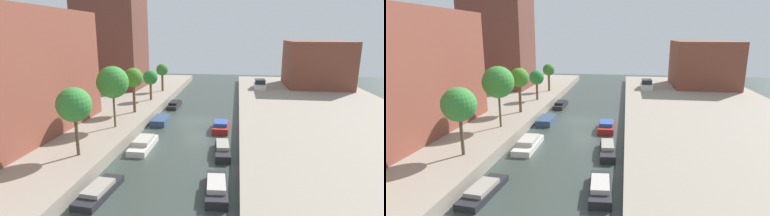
{
  "view_description": "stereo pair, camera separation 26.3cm",
  "coord_description": "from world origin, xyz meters",
  "views": [
    {
      "loc": [
        4.6,
        -34.1,
        9.97
      ],
      "look_at": [
        -0.75,
        2.4,
        0.97
      ],
      "focal_mm": 28.85,
      "sensor_mm": 36.0,
      "label": 1
    },
    {
      "loc": [
        4.86,
        -34.06,
        9.97
      ],
      "look_at": [
        -0.75,
        2.4,
        0.97
      ],
      "focal_mm": 28.85,
      "sensor_mm": 36.0,
      "label": 2
    }
  ],
  "objects": [
    {
      "name": "quay_right",
      "position": [
        15.0,
        0.0,
        0.5
      ],
      "size": [
        20.0,
        64.0,
        1.0
      ],
      "primitive_type": "cube",
      "color": "gray",
      "rests_on": "ground_plane"
    },
    {
      "name": "moored_boat_left_1",
      "position": [
        -3.42,
        -9.18,
        0.38
      ],
      "size": [
        1.6,
        4.59,
        0.92
      ],
      "color": "beige",
      "rests_on": "ground_plane"
    },
    {
      "name": "street_tree_4",
      "position": [
        -7.05,
        13.11,
        4.26
      ],
      "size": [
        1.84,
        1.84,
        4.28
      ],
      "color": "brown",
      "rests_on": "quay_left"
    },
    {
      "name": "street_tree_3",
      "position": [
        -7.05,
        6.34,
        4.03
      ],
      "size": [
        1.98,
        1.98,
        4.07
      ],
      "color": "brown",
      "rests_on": "quay_left"
    },
    {
      "name": "low_block_right",
      "position": [
        18.0,
        21.39,
        4.83
      ],
      "size": [
        10.0,
        10.85,
        7.65
      ],
      "primitive_type": "cube",
      "color": "brown",
      "rests_on": "quay_right"
    },
    {
      "name": "apartment_tower_far",
      "position": [
        -16.0,
        15.38,
        12.21
      ],
      "size": [
        10.0,
        8.27,
        22.42
      ],
      "primitive_type": "cube",
      "color": "brown",
      "rests_on": "quay_left"
    },
    {
      "name": "quay_left",
      "position": [
        -15.0,
        0.0,
        0.5
      ],
      "size": [
        20.0,
        64.0,
        1.0
      ],
      "primitive_type": "cube",
      "color": "gray",
      "rests_on": "ground_plane"
    },
    {
      "name": "moored_boat_left_0",
      "position": [
        -3.74,
        -17.53,
        0.3
      ],
      "size": [
        1.77,
        4.35,
        0.71
      ],
      "color": "#232328",
      "rests_on": "ground_plane"
    },
    {
      "name": "moored_boat_left_2",
      "position": [
        -3.81,
        -1.44,
        0.34
      ],
      "size": [
        1.69,
        3.38,
        0.69
      ],
      "color": "#33476B",
      "rests_on": "ground_plane"
    },
    {
      "name": "street_tree_1",
      "position": [
        -7.05,
        -6.54,
        5.41
      ],
      "size": [
        3.05,
        3.05,
        5.95
      ],
      "color": "brown",
      "rests_on": "quay_left"
    },
    {
      "name": "moored_boat_left_3",
      "position": [
        -3.82,
        6.61,
        0.35
      ],
      "size": [
        1.32,
        4.4,
        0.83
      ],
      "color": "#232328",
      "rests_on": "ground_plane"
    },
    {
      "name": "parked_car",
      "position": [
        8.39,
        17.63,
        1.64
      ],
      "size": [
        1.86,
        4.22,
        1.55
      ],
      "color": "beige",
      "rests_on": "quay_right"
    },
    {
      "name": "moored_boat_right_0",
      "position": [
        3.55,
        -16.22,
        0.38
      ],
      "size": [
        1.67,
        4.28,
        0.91
      ],
      "color": "#232328",
      "rests_on": "ground_plane"
    },
    {
      "name": "street_tree_2",
      "position": [
        -7.05,
        -0.63,
        4.97
      ],
      "size": [
        2.22,
        2.22,
        5.15
      ],
      "color": "brown",
      "rests_on": "quay_left"
    },
    {
      "name": "street_tree_0",
      "position": [
        -7.05,
        -13.76,
        4.88
      ],
      "size": [
        2.55,
        2.55,
        5.18
      ],
      "color": "#4E4432",
      "rests_on": "quay_left"
    },
    {
      "name": "moored_boat_right_1",
      "position": [
        3.6,
        -9.56,
        0.4
      ],
      "size": [
        1.56,
        4.41,
        0.93
      ],
      "color": "#232328",
      "rests_on": "ground_plane"
    },
    {
      "name": "ground_plane",
      "position": [
        0.0,
        0.0,
        0.0
      ],
      "size": [
        84.0,
        84.0,
        0.0
      ],
      "primitive_type": "plane",
      "color": "#333D38"
    },
    {
      "name": "moored_boat_right_2",
      "position": [
        3.11,
        -3.01,
        0.42
      ],
      "size": [
        1.6,
        3.62,
        0.99
      ],
      "color": "maroon",
      "rests_on": "ground_plane"
    }
  ]
}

